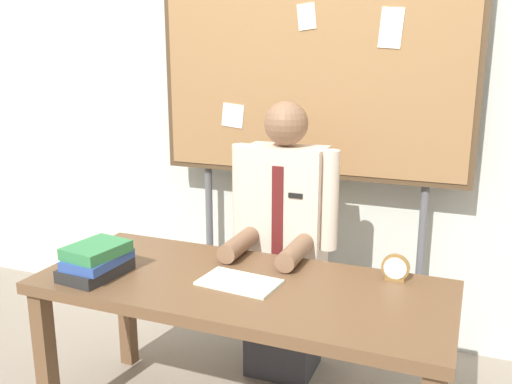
# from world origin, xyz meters

# --- Properties ---
(back_wall) EXTENTS (6.40, 0.08, 2.70)m
(back_wall) POSITION_xyz_m (0.00, 1.14, 1.35)
(back_wall) COLOR silver
(back_wall) RESTS_ON ground_plane
(desk) EXTENTS (1.74, 0.73, 0.72)m
(desk) POSITION_xyz_m (0.00, 0.00, 0.64)
(desk) COLOR brown
(desk) RESTS_ON ground_plane
(person) EXTENTS (0.55, 0.56, 1.43)m
(person) POSITION_xyz_m (0.00, 0.54, 0.67)
(person) COLOR #2D2D33
(person) RESTS_ON ground_plane
(bulletin_board) EXTENTS (1.73, 0.09, 2.14)m
(bulletin_board) POSITION_xyz_m (0.00, 0.93, 1.54)
(bulletin_board) COLOR #4C3823
(bulletin_board) RESTS_ON ground_plane
(book_stack) EXTENTS (0.23, 0.31, 0.14)m
(book_stack) POSITION_xyz_m (-0.60, -0.17, 0.79)
(book_stack) COLOR #262626
(book_stack) RESTS_ON desk
(open_notebook) EXTENTS (0.34, 0.23, 0.01)m
(open_notebook) POSITION_xyz_m (0.00, -0.02, 0.73)
(open_notebook) COLOR silver
(open_notebook) RESTS_ON desk
(desk_clock) EXTENTS (0.12, 0.04, 0.12)m
(desk_clock) POSITION_xyz_m (0.59, 0.26, 0.78)
(desk_clock) COLOR olive
(desk_clock) RESTS_ON desk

